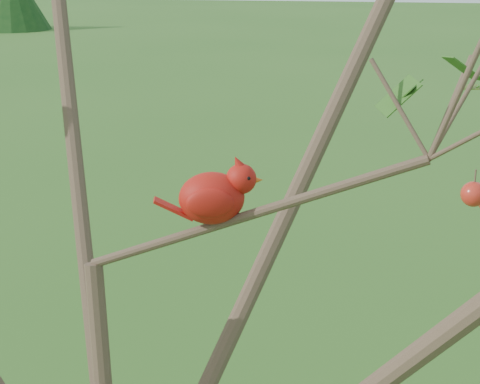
{
  "coord_description": "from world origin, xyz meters",
  "views": [
    {
      "loc": [
        0.46,
        -1.12,
        2.51
      ],
      "look_at": [
        0.24,
        0.09,
        2.11
      ],
      "focal_mm": 55.0,
      "sensor_mm": 36.0,
      "label": 1
    }
  ],
  "objects": [
    {
      "name": "cardinal",
      "position": [
        0.19,
        0.08,
        2.11
      ],
      "size": [
        0.19,
        0.12,
        0.14
      ],
      "rotation": [
        0.0,
        0.0,
        0.26
      ],
      "color": "red",
      "rests_on": "ground"
    },
    {
      "name": "crabapple_tree",
      "position": [
        0.03,
        -0.02,
        2.12
      ],
      "size": [
        2.35,
        2.05,
        2.95
      ],
      "color": "#3A281F",
      "rests_on": "ground"
    }
  ]
}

